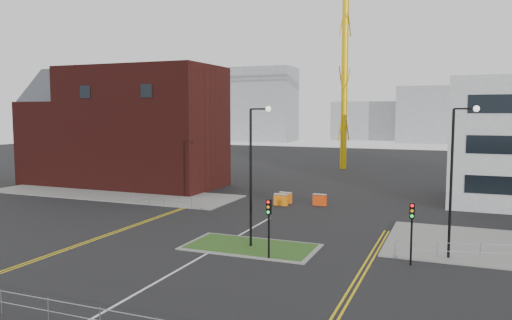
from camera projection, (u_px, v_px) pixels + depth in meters
The scene contains 23 objects.
ground at pixel (156, 282), 25.86m from camera, with size 200.00×200.00×0.00m, color black.
pavement_left at pixel (112, 194), 53.61m from camera, with size 28.00×8.00×0.12m, color slate.
island_kerb at pixel (251, 247), 32.50m from camera, with size 8.60×4.60×0.08m, color slate.
grass_island at pixel (251, 247), 32.50m from camera, with size 8.00×4.00×0.12m, color #284A18.
brick_building at pixel (122, 128), 59.60m from camera, with size 24.20×10.07×14.24m.
tower_crane at pixel (387, 3), 72.89m from camera, with size 53.01×2.19×35.61m.
streetlamp_island at pixel (254, 165), 31.90m from camera, with size 1.46×0.36×9.18m.
streetlamp_right_near at pixel (456, 170), 29.28m from camera, with size 1.46×0.36×9.18m.
traffic_light_island at pixel (269, 217), 29.65m from camera, with size 0.28×0.33×3.65m.
traffic_light_right at pixel (412, 221), 28.52m from camera, with size 0.28×0.33×3.65m.
railing_front at pixel (73, 310), 20.25m from camera, with size 24.05×0.05×1.10m.
railing_left at pixel (163, 199), 46.50m from camera, with size 6.05×0.05×1.10m.
centre_line at pixel (176, 271), 27.71m from camera, with size 0.15×30.00×0.01m, color silver.
yellow_left_a at pixel (129, 226), 38.44m from camera, with size 0.12×24.00×0.01m, color gold.
yellow_left_b at pixel (132, 227), 38.33m from camera, with size 0.12×24.00×0.01m, color gold.
yellow_right_a at pixel (361, 270), 27.87m from camera, with size 0.12×20.00×0.01m, color gold.
yellow_right_b at pixel (366, 271), 27.76m from camera, with size 0.12×20.00×0.01m, color gold.
skyline_a at pixel (265, 105), 150.47m from camera, with size 18.00×12.00×22.00m, color gray.
skyline_b at pixel (441, 115), 141.38m from camera, with size 24.00×12.00×16.00m, color gray.
skyline_d at pixel (382, 121), 157.51m from camera, with size 30.00×12.00×12.00m, color gray.
barrier_left at pixel (281, 199), 47.08m from camera, with size 1.32×0.46×1.10m.
barrier_mid at pixel (320, 199), 47.06m from camera, with size 1.28×0.43×1.08m.
barrier_right at pixel (285, 197), 48.34m from camera, with size 1.31×0.63×1.06m.
Camera 1 is at (14.20, -21.37, 8.82)m, focal length 35.00 mm.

